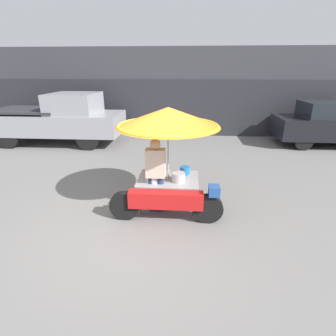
{
  "coord_description": "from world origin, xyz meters",
  "views": [
    {
      "loc": [
        0.87,
        -4.17,
        2.77
      ],
      "look_at": [
        0.51,
        0.82,
        0.86
      ],
      "focal_mm": 28.0,
      "sensor_mm": 36.0,
      "label": 1
    }
  ],
  "objects_px": {
    "pickup_truck": "(59,119)",
    "parked_car": "(332,124)",
    "vendor_person": "(156,172)",
    "vendor_motorcycle_cart": "(168,130)"
  },
  "relations": [
    {
      "from": "pickup_truck",
      "to": "parked_car",
      "type": "bearing_deg",
      "value": 2.37
    },
    {
      "from": "vendor_person",
      "to": "pickup_truck",
      "type": "distance_m",
      "value": 6.6
    },
    {
      "from": "pickup_truck",
      "to": "vendor_person",
      "type": "bearing_deg",
      "value": -49.02
    },
    {
      "from": "vendor_person",
      "to": "parked_car",
      "type": "distance_m",
      "value": 8.11
    },
    {
      "from": "vendor_motorcycle_cart",
      "to": "pickup_truck",
      "type": "relative_size",
      "value": 0.43
    },
    {
      "from": "parked_car",
      "to": "pickup_truck",
      "type": "bearing_deg",
      "value": -177.63
    },
    {
      "from": "vendor_motorcycle_cart",
      "to": "vendor_person",
      "type": "height_order",
      "value": "vendor_motorcycle_cart"
    },
    {
      "from": "vendor_person",
      "to": "parked_car",
      "type": "relative_size",
      "value": 0.37
    },
    {
      "from": "vendor_person",
      "to": "pickup_truck",
      "type": "height_order",
      "value": "pickup_truck"
    },
    {
      "from": "vendor_motorcycle_cart",
      "to": "vendor_person",
      "type": "relative_size",
      "value": 1.42
    }
  ]
}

